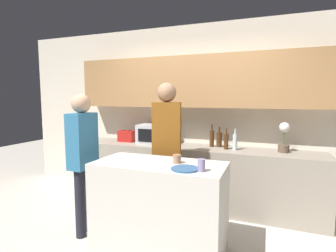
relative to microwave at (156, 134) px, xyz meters
name	(u,v)px	position (x,y,z in m)	size (l,w,h in m)	color
back_wall	(197,101)	(0.58, 0.24, 0.51)	(6.40, 0.40, 2.70)	beige
back_counter	(191,176)	(0.58, -0.03, -0.59)	(3.60, 0.62, 0.88)	gray
kitchen_island	(159,207)	(0.61, -1.30, -0.56)	(1.33, 0.63, 0.94)	beige
microwave	(156,134)	(0.00, 0.00, 0.00)	(0.52, 0.39, 0.30)	#B7BABC
toaster	(127,136)	(-0.52, 0.00, -0.06)	(0.26, 0.16, 0.18)	#B21E19
potted_plant	(284,137)	(1.82, 0.00, 0.05)	(0.14, 0.14, 0.39)	brown
bottle_0	(212,138)	(0.87, 0.06, -0.02)	(0.06, 0.06, 0.33)	#472814
bottle_1	(219,139)	(0.97, 0.08, -0.04)	(0.08, 0.08, 0.29)	#472814
bottle_2	(226,141)	(1.09, -0.06, -0.04)	(0.06, 0.06, 0.29)	#472814
bottle_3	(235,142)	(1.21, -0.06, -0.04)	(0.06, 0.06, 0.29)	silver
plate_on_island	(185,169)	(0.93, -1.44, -0.09)	(0.26, 0.26, 0.01)	#2D5684
cup_0	(177,159)	(0.78, -1.24, -0.05)	(0.09, 0.09, 0.09)	#A27252
cup_1	(201,165)	(1.08, -1.45, -0.04)	(0.07, 0.07, 0.11)	#8B7EAB
person_left	(167,141)	(0.47, -0.72, 0.04)	(0.38, 0.27, 1.77)	black
person_center	(83,152)	(-0.34, -1.30, -0.06)	(0.21, 0.34, 1.64)	black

